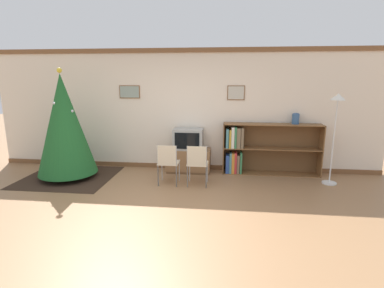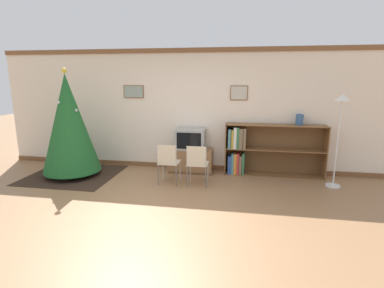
# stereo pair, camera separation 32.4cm
# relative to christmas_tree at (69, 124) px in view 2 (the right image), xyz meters

# --- Properties ---
(ground_plane) EXTENTS (24.00, 24.00, 0.00)m
(ground_plane) POSITION_rel_christmas_tree_xyz_m (2.31, -1.54, -1.13)
(ground_plane) COLOR #936B47
(wall_back) EXTENTS (8.77, 0.11, 2.70)m
(wall_back) POSITION_rel_christmas_tree_xyz_m (2.31, 0.96, 0.22)
(wall_back) COLOR silver
(wall_back) RESTS_ON ground_plane
(area_rug) EXTENTS (1.85, 1.71, 0.01)m
(area_rug) POSITION_rel_christmas_tree_xyz_m (0.00, -0.00, -1.13)
(area_rug) COLOR #332319
(area_rug) RESTS_ON ground_plane
(christmas_tree) EXTENTS (1.19, 1.19, 2.26)m
(christmas_tree) POSITION_rel_christmas_tree_xyz_m (0.00, 0.00, 0.00)
(christmas_tree) COLOR maroon
(christmas_tree) RESTS_ON area_rug
(tv_console) EXTENTS (0.98, 0.44, 0.53)m
(tv_console) POSITION_rel_christmas_tree_xyz_m (2.47, 0.67, -0.87)
(tv_console) COLOR brown
(tv_console) RESTS_ON ground_plane
(television) EXTENTS (0.65, 0.43, 0.45)m
(television) POSITION_rel_christmas_tree_xyz_m (2.47, 0.67, -0.38)
(television) COLOR #9E9E99
(television) RESTS_ON tv_console
(folding_chair_left) EXTENTS (0.40, 0.40, 0.82)m
(folding_chair_left) POSITION_rel_christmas_tree_xyz_m (2.19, -0.22, -0.66)
(folding_chair_left) COLOR beige
(folding_chair_left) RESTS_ON ground_plane
(folding_chair_right) EXTENTS (0.40, 0.40, 0.82)m
(folding_chair_right) POSITION_rel_christmas_tree_xyz_m (2.76, -0.22, -0.66)
(folding_chair_right) COLOR beige
(folding_chair_right) RESTS_ON ground_plane
(bookshelf) EXTENTS (2.08, 0.36, 1.11)m
(bookshelf) POSITION_rel_christmas_tree_xyz_m (3.91, 0.74, -0.59)
(bookshelf) COLOR brown
(bookshelf) RESTS_ON ground_plane
(vase) EXTENTS (0.15, 0.15, 0.23)m
(vase) POSITION_rel_christmas_tree_xyz_m (4.75, 0.77, 0.10)
(vase) COLOR #335684
(vase) RESTS_ON bookshelf
(standing_lamp) EXTENTS (0.28, 0.28, 1.78)m
(standing_lamp) POSITION_rel_christmas_tree_xyz_m (5.37, 0.22, 0.24)
(standing_lamp) COLOR silver
(standing_lamp) RESTS_ON ground_plane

